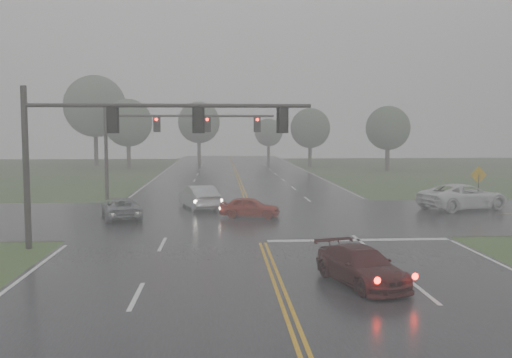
{
  "coord_description": "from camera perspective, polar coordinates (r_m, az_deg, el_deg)",
  "views": [
    {
      "loc": [
        -1.9,
        -11.35,
        5.14
      ],
      "look_at": [
        -0.17,
        16.0,
        2.76
      ],
      "focal_mm": 40.0,
      "sensor_mm": 36.0,
      "label": 1
    }
  ],
  "objects": [
    {
      "name": "car_grey",
      "position": [
        33.93,
        -13.32,
        -3.88
      ],
      "size": [
        3.08,
        4.72,
        1.21
      ],
      "primitive_type": "imported",
      "rotation": [
        0.0,
        0.0,
        3.41
      ],
      "color": "slate",
      "rests_on": "ground"
    },
    {
      "name": "tree_nw_b",
      "position": [
        83.84,
        -15.8,
        7.01
      ],
      "size": [
        8.69,
        8.69,
        12.77
      ],
      "color": "#342B22",
      "rests_on": "ground"
    },
    {
      "name": "tree_ne_a",
      "position": [
        79.19,
        5.44,
        5.08
      ],
      "size": [
        5.51,
        5.51,
        8.1
      ],
      "color": "#342B22",
      "rests_on": "ground"
    },
    {
      "name": "tree_e_near",
      "position": [
        73.12,
        13.05,
        4.98
      ],
      "size": [
        5.51,
        5.51,
        8.09
      ],
      "color": "#342B22",
      "rests_on": "ground"
    },
    {
      "name": "tree_nw_a",
      "position": [
        75.71,
        -12.67,
        5.49
      ],
      "size": [
        6.21,
        6.21,
        9.12
      ],
      "color": "#342B22",
      "rests_on": "ground"
    },
    {
      "name": "sedan_silver",
      "position": [
        37.33,
        -5.74,
        -2.97
      ],
      "size": [
        2.95,
        4.9,
        1.53
      ],
      "primitive_type": "imported",
      "rotation": [
        0.0,
        0.0,
        3.45
      ],
      "color": "#ADB0B5",
      "rests_on": "ground"
    },
    {
      "name": "pickup_white",
      "position": [
        39.13,
        20.0,
        -2.88
      ],
      "size": [
        6.46,
        4.52,
        1.64
      ],
      "primitive_type": "imported",
      "rotation": [
        0.0,
        0.0,
        1.91
      ],
      "color": "silver",
      "rests_on": "ground"
    },
    {
      "name": "sedan_red",
      "position": [
        33.44,
        -0.61,
        -3.87
      ],
      "size": [
        3.73,
        2.13,
        1.2
      ],
      "primitive_type": "imported",
      "rotation": [
        0.0,
        0.0,
        1.36
      ],
      "color": "maroon",
      "rests_on": "ground"
    },
    {
      "name": "stop_bar",
      "position": [
        27.02,
        10.22,
        -6.08
      ],
      "size": [
        8.5,
        0.5,
        0.01
      ],
      "primitive_type": "cube",
      "color": "silver",
      "rests_on": "ground"
    },
    {
      "name": "signal_gantry_far",
      "position": [
        42.39,
        -9.69,
        4.56
      ],
      "size": [
        12.42,
        0.35,
        6.96
      ],
      "color": "black",
      "rests_on": "ground"
    },
    {
      "name": "main_road",
      "position": [
        31.82,
        -0.14,
        -4.33
      ],
      "size": [
        18.0,
        160.0,
        0.02
      ],
      "primitive_type": "cube",
      "color": "black",
      "rests_on": "ground"
    },
    {
      "name": "tree_n_mid",
      "position": [
        88.68,
        -5.73,
        5.65
      ],
      "size": [
        6.45,
        6.45,
        9.48
      ],
      "color": "#342B22",
      "rests_on": "ground"
    },
    {
      "name": "cross_street",
      "position": [
        33.79,
        -0.35,
        -3.78
      ],
      "size": [
        120.0,
        14.0,
        0.02
      ],
      "primitive_type": "cube",
      "color": "black",
      "rests_on": "ground"
    },
    {
      "name": "sign_diamond_east",
      "position": [
        39.54,
        21.35,
        -0.1
      ],
      "size": [
        1.16,
        0.21,
        2.79
      ],
      "rotation": [
        0.0,
        0.0,
        0.14
      ],
      "color": "black",
      "rests_on": "ground"
    },
    {
      "name": "tree_n_far",
      "position": [
        98.42,
        1.27,
        4.67
      ],
      "size": [
        4.81,
        4.81,
        7.06
      ],
      "color": "#342B22",
      "rests_on": "ground"
    },
    {
      "name": "signal_gantry_near",
      "position": [
        25.31,
        -13.89,
        4.3
      ],
      "size": [
        12.41,
        0.31,
        7.0
      ],
      "color": "black",
      "rests_on": "ground"
    },
    {
      "name": "sedan_maroon",
      "position": [
        19.55,
        10.47,
        -10.36
      ],
      "size": [
        2.86,
        4.53,
        1.22
      ],
      "primitive_type": "imported",
      "rotation": [
        0.0,
        0.0,
        0.29
      ],
      "color": "#330909",
      "rests_on": "ground"
    }
  ]
}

